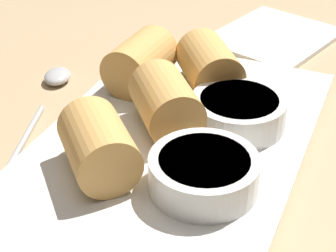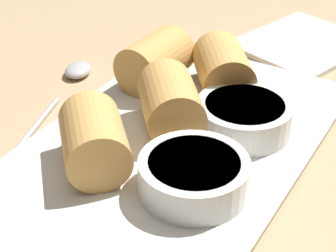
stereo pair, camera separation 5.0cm
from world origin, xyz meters
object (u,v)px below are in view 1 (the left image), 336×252
at_px(serving_plate, 168,153).
at_px(spoon, 50,90).
at_px(dipping_bowl_far, 239,111).
at_px(napkin, 274,37).
at_px(dipping_bowl_near, 204,172).

relative_size(serving_plate, spoon, 1.82).
bearing_deg(spoon, dipping_bowl_far, 88.99).
bearing_deg(napkin, dipping_bowl_near, 4.30).
bearing_deg(dipping_bowl_far, napkin, -174.40).
distance_m(serving_plate, napkin, 0.27).
xyz_separation_m(serving_plate, spoon, (-0.06, -0.15, -0.00)).
distance_m(dipping_bowl_near, dipping_bowl_far, 0.09).
bearing_deg(napkin, spoon, -38.64).
distance_m(dipping_bowl_near, napkin, 0.31).
bearing_deg(serving_plate, napkin, 175.47).
bearing_deg(spoon, serving_plate, 69.71).
bearing_deg(dipping_bowl_near, spoon, -115.84).
xyz_separation_m(dipping_bowl_near, spoon, (-0.09, -0.19, -0.02)).
bearing_deg(dipping_bowl_near, napkin, -175.70).
bearing_deg(spoon, dipping_bowl_near, 64.16).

